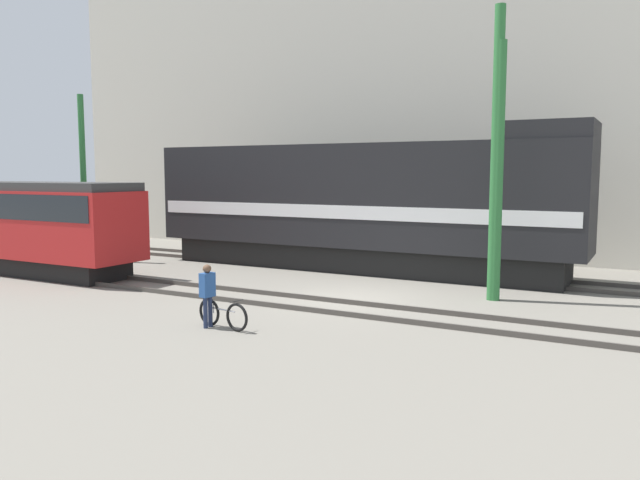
{
  "coord_description": "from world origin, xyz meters",
  "views": [
    {
      "loc": [
        8.11,
        -16.77,
        3.82
      ],
      "look_at": [
        -0.8,
        -0.43,
        1.8
      ],
      "focal_mm": 35.0,
      "sensor_mm": 36.0,
      "label": 1
    }
  ],
  "objects_px": {
    "freight_locomotive": "(360,205)",
    "streetcar": "(27,221)",
    "bicycle": "(223,314)",
    "utility_pole_center": "(496,156)",
    "utility_pole_left": "(83,179)",
    "person": "(207,290)",
    "utility_pole_right": "(498,173)"
  },
  "relations": [
    {
      "from": "person",
      "to": "bicycle",
      "type": "bearing_deg",
      "value": 13.39
    },
    {
      "from": "utility_pole_left",
      "to": "person",
      "type": "bearing_deg",
      "value": -29.23
    },
    {
      "from": "freight_locomotive",
      "to": "utility_pole_center",
      "type": "distance_m",
      "value": 7.04
    },
    {
      "from": "freight_locomotive",
      "to": "bicycle",
      "type": "height_order",
      "value": "freight_locomotive"
    },
    {
      "from": "utility_pole_center",
      "to": "utility_pole_right",
      "type": "xyz_separation_m",
      "value": [
        0.07,
        0.0,
        -0.5
      ]
    },
    {
      "from": "bicycle",
      "to": "person",
      "type": "distance_m",
      "value": 0.72
    },
    {
      "from": "streetcar",
      "to": "person",
      "type": "height_order",
      "value": "streetcar"
    },
    {
      "from": "freight_locomotive",
      "to": "utility_pole_right",
      "type": "bearing_deg",
      "value": -29.2
    },
    {
      "from": "streetcar",
      "to": "utility_pole_center",
      "type": "xyz_separation_m",
      "value": [
        16.72,
        3.36,
        2.33
      ]
    },
    {
      "from": "streetcar",
      "to": "utility_pole_left",
      "type": "relative_size",
      "value": 1.41
    },
    {
      "from": "bicycle",
      "to": "utility_pole_right",
      "type": "xyz_separation_m",
      "value": [
        5.05,
        6.67,
        3.45
      ]
    },
    {
      "from": "utility_pole_center",
      "to": "utility_pole_left",
      "type": "bearing_deg",
      "value": 180.0
    },
    {
      "from": "bicycle",
      "to": "utility_pole_center",
      "type": "height_order",
      "value": "utility_pole_center"
    },
    {
      "from": "utility_pole_left",
      "to": "utility_pole_center",
      "type": "bearing_deg",
      "value": 0.0
    },
    {
      "from": "person",
      "to": "freight_locomotive",
      "type": "bearing_deg",
      "value": 93.22
    },
    {
      "from": "utility_pole_left",
      "to": "utility_pole_center",
      "type": "xyz_separation_m",
      "value": [
        17.47,
        0.0,
        0.76
      ]
    },
    {
      "from": "bicycle",
      "to": "utility_pole_left",
      "type": "bearing_deg",
      "value": 151.87
    },
    {
      "from": "freight_locomotive",
      "to": "utility_pole_left",
      "type": "xyz_separation_m",
      "value": [
        -11.52,
        -3.36,
        0.99
      ]
    },
    {
      "from": "utility_pole_center",
      "to": "freight_locomotive",
      "type": "bearing_deg",
      "value": 150.53
    },
    {
      "from": "utility_pole_left",
      "to": "streetcar",
      "type": "bearing_deg",
      "value": -77.55
    },
    {
      "from": "utility_pole_left",
      "to": "utility_pole_right",
      "type": "height_order",
      "value": "utility_pole_right"
    },
    {
      "from": "person",
      "to": "utility_pole_right",
      "type": "bearing_deg",
      "value": 51.21
    },
    {
      "from": "freight_locomotive",
      "to": "person",
      "type": "xyz_separation_m",
      "value": [
        0.57,
        -10.13,
        -1.62
      ]
    },
    {
      "from": "freight_locomotive",
      "to": "bicycle",
      "type": "xyz_separation_m",
      "value": [
        0.96,
        -10.03,
        -2.21
      ]
    },
    {
      "from": "streetcar",
      "to": "bicycle",
      "type": "height_order",
      "value": "streetcar"
    },
    {
      "from": "person",
      "to": "utility_pole_left",
      "type": "bearing_deg",
      "value": 150.77
    },
    {
      "from": "bicycle",
      "to": "utility_pole_center",
      "type": "distance_m",
      "value": 9.22
    },
    {
      "from": "streetcar",
      "to": "utility_pole_left",
      "type": "xyz_separation_m",
      "value": [
        -0.74,
        3.36,
        1.57
      ]
    },
    {
      "from": "freight_locomotive",
      "to": "streetcar",
      "type": "xyz_separation_m",
      "value": [
        -10.78,
        -6.72,
        -0.58
      ]
    },
    {
      "from": "freight_locomotive",
      "to": "utility_pole_center",
      "type": "relative_size",
      "value": 1.97
    },
    {
      "from": "utility_pole_center",
      "to": "streetcar",
      "type": "bearing_deg",
      "value": -168.65
    },
    {
      "from": "freight_locomotive",
      "to": "streetcar",
      "type": "distance_m",
      "value": 12.72
    }
  ]
}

